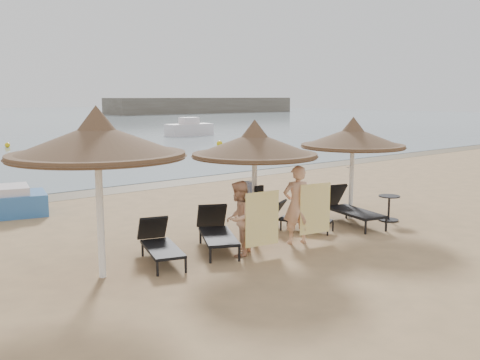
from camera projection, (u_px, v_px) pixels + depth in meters
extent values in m
plane|color=tan|center=(269.00, 255.00, 11.34)|extent=(160.00, 160.00, 0.00)
cube|color=brown|center=(87.00, 193.00, 18.54)|extent=(200.00, 1.60, 0.01)
cube|color=#6A6257|center=(204.00, 105.00, 106.70)|extent=(40.00, 8.00, 3.00)
cube|color=silver|center=(189.00, 130.00, 45.47)|extent=(4.00, 1.60, 1.00)
cube|color=silver|center=(189.00, 121.00, 45.36)|extent=(1.50, 1.00, 0.60)
cylinder|color=white|center=(100.00, 216.00, 9.78)|extent=(0.13, 0.13, 2.32)
cone|color=brown|center=(97.00, 140.00, 9.56)|extent=(3.21, 3.21, 0.61)
cone|color=brown|center=(96.00, 119.00, 9.50)|extent=(0.77, 0.77, 0.50)
cylinder|color=brown|center=(98.00, 156.00, 9.60)|extent=(3.14, 3.14, 0.11)
cylinder|color=white|center=(254.00, 199.00, 12.10)|extent=(0.12, 0.12, 2.06)
cone|color=brown|center=(255.00, 144.00, 11.91)|extent=(2.85, 2.85, 0.54)
cone|color=brown|center=(255.00, 129.00, 11.86)|extent=(0.69, 0.69, 0.44)
cylinder|color=brown|center=(255.00, 155.00, 11.95)|extent=(2.79, 2.79, 0.10)
cylinder|color=white|center=(351.00, 182.00, 14.56)|extent=(0.12, 0.12, 2.04)
cone|color=brown|center=(353.00, 137.00, 14.37)|extent=(2.82, 2.82, 0.53)
cone|color=brown|center=(353.00, 125.00, 14.32)|extent=(0.68, 0.68, 0.44)
cylinder|color=brown|center=(353.00, 146.00, 14.41)|extent=(2.76, 2.76, 0.10)
cylinder|color=black|center=(158.00, 269.00, 9.97)|extent=(0.05, 0.05, 0.27)
cylinder|color=black|center=(186.00, 266.00, 10.17)|extent=(0.05, 0.05, 0.27)
cylinder|color=black|center=(143.00, 250.00, 11.23)|extent=(0.05, 0.05, 0.27)
cylinder|color=black|center=(168.00, 247.00, 11.43)|extent=(0.05, 0.05, 0.27)
cube|color=black|center=(162.00, 249.00, 10.72)|extent=(1.01, 1.58, 0.06)
cube|color=black|center=(153.00, 228.00, 11.47)|extent=(0.70, 0.57, 0.55)
cylinder|color=black|center=(210.00, 256.00, 10.76)|extent=(0.05, 0.05, 0.30)
cylinder|color=black|center=(239.00, 254.00, 10.88)|extent=(0.05, 0.05, 0.30)
cylinder|color=black|center=(200.00, 237.00, 12.20)|extent=(0.05, 0.05, 0.30)
cylinder|color=black|center=(226.00, 236.00, 12.32)|extent=(0.05, 0.05, 0.30)
cube|color=black|center=(218.00, 236.00, 11.56)|extent=(1.32, 1.73, 0.06)
cube|color=black|center=(212.00, 215.00, 12.43)|extent=(0.79, 0.70, 0.60)
cylinder|color=black|center=(328.00, 231.00, 12.89)|extent=(0.04, 0.04, 0.24)
cylinder|color=black|center=(333.00, 226.00, 13.32)|extent=(0.04, 0.04, 0.24)
cylinder|color=black|center=(281.00, 226.00, 13.39)|extent=(0.04, 0.04, 0.24)
cylinder|color=black|center=(287.00, 222.00, 13.82)|extent=(0.04, 0.04, 0.24)
cube|color=black|center=(305.00, 220.00, 13.35)|extent=(1.04, 1.39, 0.05)
cube|color=black|center=(277.00, 209.00, 13.64)|extent=(0.64, 0.56, 0.49)
cylinder|color=black|center=(366.00, 228.00, 13.01)|extent=(0.06, 0.06, 0.32)
cylinder|color=black|center=(386.00, 225.00, 13.29)|extent=(0.06, 0.06, 0.32)
cylinder|color=black|center=(327.00, 215.00, 14.43)|extent=(0.06, 0.06, 0.32)
cylinder|color=black|center=(346.00, 213.00, 14.71)|extent=(0.06, 0.06, 0.32)
cube|color=black|center=(354.00, 212.00, 13.88)|extent=(1.08, 1.84, 0.07)
cube|color=black|center=(332.00, 195.00, 14.73)|extent=(0.80, 0.63, 0.65)
cylinder|color=black|center=(388.00, 220.00, 14.46)|extent=(0.53, 0.53, 0.04)
cylinder|color=black|center=(389.00, 208.00, 14.41)|extent=(0.06, 0.06, 0.64)
cylinder|color=black|center=(389.00, 196.00, 14.36)|extent=(0.57, 0.57, 0.03)
imported|color=#E4A983|center=(239.00, 213.00, 11.19)|extent=(1.01, 0.95, 1.84)
imported|color=#E4A983|center=(297.00, 198.00, 12.09)|extent=(1.12, 0.94, 2.08)
cube|color=yellow|center=(262.00, 219.00, 11.16)|extent=(0.82, 0.14, 1.16)
cube|color=yellow|center=(315.00, 209.00, 12.16)|extent=(0.82, 0.18, 1.16)
cube|color=white|center=(249.00, 189.00, 12.21)|extent=(0.31, 0.21, 0.37)
cube|color=black|center=(259.00, 193.00, 11.96)|extent=(0.26, 0.13, 0.35)
sphere|color=yellow|center=(7.00, 145.00, 34.89)|extent=(0.34, 0.34, 0.34)
sphere|color=yellow|center=(220.00, 144.00, 35.58)|extent=(0.40, 0.40, 0.40)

